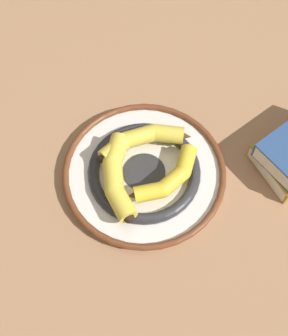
% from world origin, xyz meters
% --- Properties ---
extents(ground_plane, '(2.80, 2.80, 0.00)m').
position_xyz_m(ground_plane, '(0.00, 0.00, 0.00)').
color(ground_plane, '#A87A56').
extents(decorative_bowl, '(0.34, 0.34, 0.03)m').
position_xyz_m(decorative_bowl, '(0.00, -0.01, 0.01)').
color(decorative_bowl, white).
rests_on(decorative_bowl, ground_plane).
extents(banana_a, '(0.20, 0.10, 0.04)m').
position_xyz_m(banana_a, '(-0.03, -0.06, 0.05)').
color(banana_a, yellow).
rests_on(banana_a, decorative_bowl).
extents(banana_b, '(0.12, 0.19, 0.04)m').
position_xyz_m(banana_b, '(0.06, -0.02, 0.05)').
color(banana_b, yellow).
rests_on(banana_b, decorative_bowl).
extents(banana_c, '(0.18, 0.08, 0.03)m').
position_xyz_m(banana_c, '(-0.02, 0.05, 0.05)').
color(banana_c, yellow).
rests_on(banana_c, decorative_bowl).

